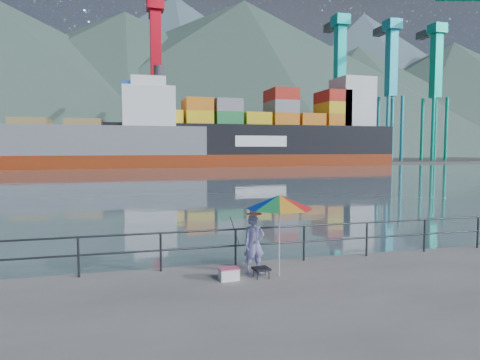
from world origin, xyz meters
name	(u,v)px	position (x,y,z in m)	size (l,w,h in m)	color
harbor_water	(130,158)	(0.00, 130.00, 0.00)	(500.00, 280.00, 0.00)	slate
far_dock	(176,162)	(10.00, 93.00, 0.00)	(200.00, 40.00, 0.40)	#514F4C
guardrail	(199,249)	(0.00, 1.70, 0.52)	(22.00, 0.06, 1.03)	#2D3033
mountains	(206,84)	(38.82, 207.75, 35.55)	(600.00, 332.80, 80.00)	#385147
port_cranes	(272,92)	(31.00, 84.00, 16.00)	(116.00, 28.00, 38.40)	red
container_stacks	(275,149)	(35.02, 93.18, 2.95)	(58.00, 5.40, 7.80)	#267F3F
fisherman	(254,244)	(1.28, 0.91, 0.75)	(0.55, 0.36, 1.50)	navy
beach_umbrella	(280,202)	(1.80, 0.49, 1.87)	(2.13, 2.13, 2.04)	white
folding_stool	(261,272)	(1.34, 0.49, 0.13)	(0.42, 0.42, 0.25)	black
cooler_bag	(229,275)	(0.53, 0.53, 0.13)	(0.46, 0.31, 0.27)	silver
fishing_rod	(235,264)	(1.02, 1.84, 0.00)	(0.02, 0.02, 1.88)	black
bulk_carrier	(57,143)	(-12.97, 69.87, 4.08)	(54.41, 9.42, 14.50)	maroon
container_ship	(262,135)	(24.42, 71.18, 5.87)	(56.02, 9.34, 18.10)	maroon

